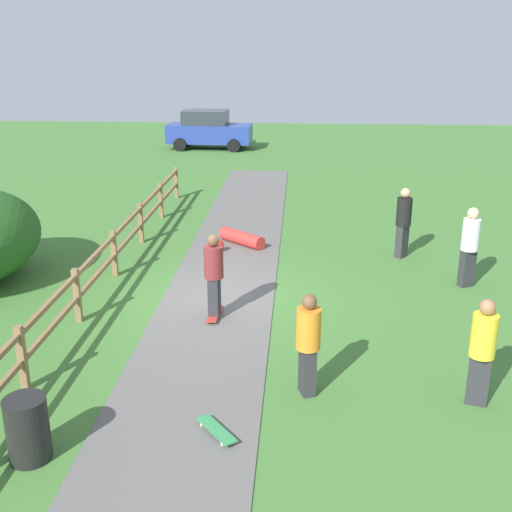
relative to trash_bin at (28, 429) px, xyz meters
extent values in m
plane|color=#427533|center=(1.80, 5.57, -0.45)|extent=(60.00, 60.00, 0.00)
cube|color=#605E5B|center=(1.80, 5.57, -0.44)|extent=(2.40, 28.00, 0.02)
cube|color=olive|center=(-0.80, 1.71, 0.10)|extent=(0.12, 0.12, 1.10)
cube|color=olive|center=(-0.80, 4.28, 0.10)|extent=(0.12, 0.12, 1.10)
cube|color=olive|center=(-0.80, 6.85, 0.10)|extent=(0.12, 0.12, 1.10)
cube|color=olive|center=(-0.80, 9.43, 0.10)|extent=(0.12, 0.12, 1.10)
cube|color=olive|center=(-0.80, 12.00, 0.10)|extent=(0.12, 0.12, 1.10)
cube|color=olive|center=(-0.80, 14.57, 0.10)|extent=(0.12, 0.12, 1.10)
cube|color=olive|center=(-0.80, 5.57, 0.05)|extent=(0.08, 18.00, 0.09)
cube|color=olive|center=(-0.80, 5.57, 0.50)|extent=(0.08, 18.00, 0.09)
cylinder|color=black|center=(0.00, 0.00, 0.00)|extent=(0.56, 0.56, 0.90)
cube|color=#B23326|center=(1.86, 4.61, -0.36)|extent=(0.27, 0.81, 0.02)
cylinder|color=silver|center=(1.81, 4.89, -0.40)|extent=(0.04, 0.06, 0.06)
cylinder|color=silver|center=(1.96, 4.88, -0.40)|extent=(0.04, 0.06, 0.06)
cylinder|color=silver|center=(1.76, 4.33, -0.40)|extent=(0.04, 0.06, 0.06)
cylinder|color=silver|center=(1.91, 4.32, -0.40)|extent=(0.04, 0.06, 0.06)
cube|color=#2D2D33|center=(1.86, 4.61, 0.04)|extent=(0.23, 0.34, 0.77)
cylinder|color=maroon|center=(1.86, 4.61, 0.75)|extent=(0.41, 0.41, 0.64)
sphere|color=brown|center=(1.86, 4.61, 1.18)|extent=(0.23, 0.23, 0.23)
cylinder|color=red|center=(1.97, 9.36, -0.25)|extent=(1.32, 1.20, 0.36)
sphere|color=red|center=(1.43, 8.72, -0.25)|extent=(0.26, 0.26, 0.26)
cube|color=#338C4C|center=(2.40, 0.68, -0.36)|extent=(0.66, 0.75, 0.02)
cylinder|color=silver|center=(2.17, 0.85, -0.40)|extent=(0.06, 0.07, 0.06)
cylinder|color=silver|center=(2.28, 0.95, -0.40)|extent=(0.06, 0.07, 0.06)
cylinder|color=silver|center=(2.52, 0.42, -0.40)|extent=(0.06, 0.07, 0.06)
cylinder|color=silver|center=(2.63, 0.51, -0.40)|extent=(0.06, 0.07, 0.06)
cube|color=#2D2D33|center=(6.13, 8.69, -0.03)|extent=(0.36, 0.37, 0.84)
cylinder|color=black|center=(6.13, 8.69, 0.75)|extent=(0.54, 0.54, 0.70)
sphere|color=tan|center=(6.13, 8.69, 1.22)|extent=(0.25, 0.25, 0.25)
cube|color=#2D2D33|center=(6.26, 1.79, -0.05)|extent=(0.36, 0.29, 0.81)
cylinder|color=yellow|center=(6.26, 1.79, 0.69)|extent=(0.47, 0.47, 0.67)
sphere|color=#9E704C|center=(6.26, 1.79, 1.15)|extent=(0.24, 0.24, 0.24)
cube|color=#2D2D33|center=(7.29, 6.74, -0.02)|extent=(0.38, 0.32, 0.86)
cylinder|color=white|center=(7.29, 6.74, 0.76)|extent=(0.51, 0.51, 0.71)
sphere|color=beige|center=(7.29, 6.74, 1.25)|extent=(0.26, 0.26, 0.26)
cube|color=#2D2D33|center=(3.68, 1.91, -0.06)|extent=(0.29, 0.37, 0.79)
cylinder|color=orange|center=(3.68, 1.91, 0.66)|extent=(0.48, 0.48, 0.65)
sphere|color=brown|center=(3.68, 1.91, 1.11)|extent=(0.24, 0.24, 0.24)
cube|color=#283D99|center=(-1.09, 25.11, 0.32)|extent=(4.27, 1.87, 0.90)
cube|color=#2D333D|center=(-1.29, 25.12, 1.12)|extent=(2.26, 1.65, 0.70)
cylinder|color=black|center=(0.30, 25.94, -0.13)|extent=(0.65, 0.27, 0.64)
cylinder|color=black|center=(0.22, 24.18, -0.13)|extent=(0.65, 0.27, 0.64)
cylinder|color=black|center=(-2.40, 26.05, -0.13)|extent=(0.65, 0.27, 0.64)
cylinder|color=black|center=(-2.47, 24.29, -0.13)|extent=(0.65, 0.27, 0.64)
camera|label=1|loc=(3.48, -6.88, 4.85)|focal=44.39mm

